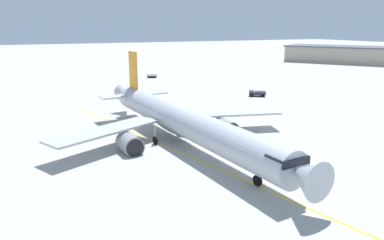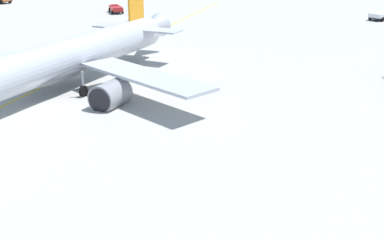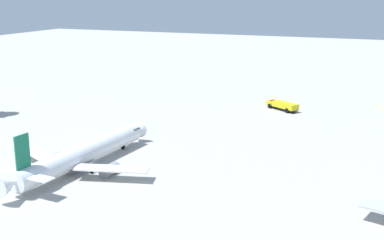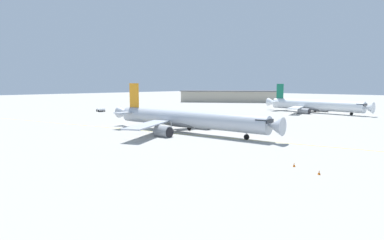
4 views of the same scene
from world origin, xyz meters
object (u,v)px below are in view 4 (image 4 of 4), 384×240
safety_cone_near (294,165)px  airliner_secondary (314,105)px  pushback_tug_truck (101,110)px  airliner_main (185,120)px  baggage_truck_truck (193,114)px  safety_cone_mid (319,172)px

safety_cone_near → airliner_secondary: bearing=-159.1°
airliner_secondary → pushback_tug_truck: bearing=-135.6°
airliner_secondary → airliner_main: bearing=-85.3°
airliner_main → baggage_truck_truck: airliner_main is taller
safety_cone_mid → pushback_tug_truck: bearing=-107.3°
safety_cone_mid → airliner_main: bearing=-110.8°
airliner_secondary → pushback_tug_truck: 83.31m
pushback_tug_truck → safety_cone_mid: size_ratio=8.98×
safety_cone_near → safety_cone_mid: size_ratio=1.00×
pushback_tug_truck → safety_cone_near: pushback_tug_truck is taller
airliner_main → safety_cone_near: bearing=-26.2°
airliner_main → pushback_tug_truck: bearing=159.2°
pushback_tug_truck → airliner_secondary: bearing=-123.4°
pushback_tug_truck → baggage_truck_truck: bearing=-147.0°
airliner_secondary → safety_cone_mid: 91.05m
baggage_truck_truck → pushback_tug_truck: bearing=-43.9°
airliner_main → baggage_truck_truck: size_ratio=11.25×
airliner_secondary → pushback_tug_truck: size_ratio=8.49×
safety_cone_mid → airliner_secondary: bearing=-157.1°
airliner_main → airliner_secondary: size_ratio=1.09×
airliner_secondary → baggage_truck_truck: size_ratio=10.33×
safety_cone_near → baggage_truck_truck: bearing=-126.0°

